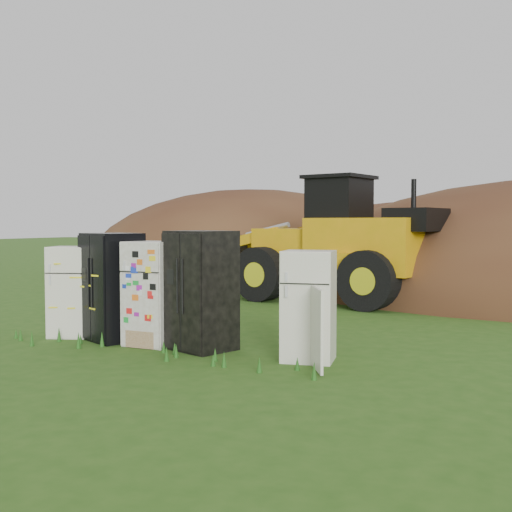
{
  "coord_description": "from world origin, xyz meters",
  "views": [
    {
      "loc": [
        5.98,
        -8.84,
        2.08
      ],
      "look_at": [
        0.38,
        2.0,
        1.44
      ],
      "focal_mm": 45.0,
      "sensor_mm": 36.0,
      "label": 1
    }
  ],
  "objects_px": {
    "fridge_black_side": "(112,287)",
    "wheel_loader": "(312,239)",
    "fridge_dark_mid": "(201,290)",
    "fridge_leftmost": "(72,291)",
    "fridge_open_door": "(309,306)",
    "fridge_sticker": "(152,293)"
  },
  "relations": [
    {
      "from": "fridge_open_door",
      "to": "wheel_loader",
      "type": "distance_m",
      "value": 7.7
    },
    {
      "from": "fridge_dark_mid",
      "to": "wheel_loader",
      "type": "relative_size",
      "value": 0.29
    },
    {
      "from": "fridge_black_side",
      "to": "wheel_loader",
      "type": "relative_size",
      "value": 0.28
    },
    {
      "from": "fridge_leftmost",
      "to": "fridge_sticker",
      "type": "distance_m",
      "value": 1.81
    },
    {
      "from": "fridge_dark_mid",
      "to": "fridge_sticker",
      "type": "bearing_deg",
      "value": -159.96
    },
    {
      "from": "fridge_leftmost",
      "to": "wheel_loader",
      "type": "distance_m",
      "value": 7.43
    },
    {
      "from": "fridge_open_door",
      "to": "fridge_black_side",
      "type": "bearing_deg",
      "value": 167.58
    },
    {
      "from": "fridge_black_side",
      "to": "wheel_loader",
      "type": "bearing_deg",
      "value": 104.95
    },
    {
      "from": "fridge_black_side",
      "to": "wheel_loader",
      "type": "height_order",
      "value": "wheel_loader"
    },
    {
      "from": "fridge_black_side",
      "to": "fridge_dark_mid",
      "type": "xyz_separation_m",
      "value": [
        1.84,
        0.0,
        0.03
      ]
    },
    {
      "from": "fridge_black_side",
      "to": "fridge_sticker",
      "type": "height_order",
      "value": "fridge_black_side"
    },
    {
      "from": "fridge_leftmost",
      "to": "fridge_dark_mid",
      "type": "relative_size",
      "value": 0.84
    },
    {
      "from": "fridge_black_side",
      "to": "fridge_open_door",
      "type": "relative_size",
      "value": 1.14
    },
    {
      "from": "fridge_sticker",
      "to": "wheel_loader",
      "type": "xyz_separation_m",
      "value": [
        -0.03,
        7.17,
        0.77
      ]
    },
    {
      "from": "fridge_dark_mid",
      "to": "wheel_loader",
      "type": "distance_m",
      "value": 7.22
    },
    {
      "from": "fridge_leftmost",
      "to": "fridge_open_door",
      "type": "xyz_separation_m",
      "value": [
        4.64,
        0.07,
        0.01
      ]
    },
    {
      "from": "fridge_dark_mid",
      "to": "fridge_open_door",
      "type": "xyz_separation_m",
      "value": [
        1.89,
        0.02,
        -0.14
      ]
    },
    {
      "from": "fridge_leftmost",
      "to": "fridge_dark_mid",
      "type": "xyz_separation_m",
      "value": [
        2.75,
        0.05,
        0.15
      ]
    },
    {
      "from": "wheel_loader",
      "to": "fridge_black_side",
      "type": "bearing_deg",
      "value": -87.7
    },
    {
      "from": "fridge_sticker",
      "to": "fridge_dark_mid",
      "type": "relative_size",
      "value": 0.91
    },
    {
      "from": "fridge_dark_mid",
      "to": "fridge_open_door",
      "type": "relative_size",
      "value": 1.17
    },
    {
      "from": "fridge_leftmost",
      "to": "fridge_open_door",
      "type": "relative_size",
      "value": 0.99
    }
  ]
}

